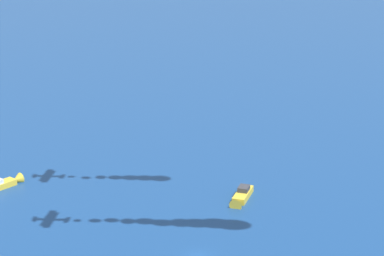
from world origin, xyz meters
TOP-DOWN VIEW (x-y plane):
  - motorboat_far_stbd at (17.15, -19.38)m, footprint 8.62×8.93m
  - motorboat_trailing at (47.01, 20.74)m, footprint 5.85×9.92m

SIDE VIEW (x-z plane):
  - motorboat_trailing at x=47.01m, z-range -0.65..2.16m
  - motorboat_far_stbd at x=17.15m, z-range -0.66..2.21m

